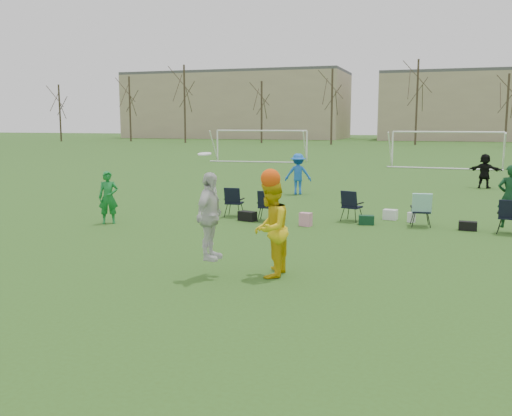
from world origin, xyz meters
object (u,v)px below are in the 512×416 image
at_px(fielder_blue, 298,174).
at_px(fielder_black, 485,171).
at_px(fielder_green_near, 108,197).
at_px(goal_mid, 447,139).
at_px(goal_left, 261,137).
at_px(center_contest, 249,223).

relative_size(fielder_blue, fielder_black, 1.08).
bearing_deg(fielder_black, fielder_green_near, 67.38).
bearing_deg(goal_mid, fielder_black, -78.29).
relative_size(fielder_green_near, fielder_blue, 0.92).
bearing_deg(goal_left, fielder_blue, -72.97).
bearing_deg(fielder_black, center_contest, 90.61).
bearing_deg(fielder_green_near, fielder_blue, 38.43).
distance_m(fielder_blue, center_contest, 13.34).
height_order(fielder_black, center_contest, center_contest).
bearing_deg(center_contest, fielder_black, 73.30).
height_order(fielder_blue, center_contest, center_contest).
distance_m(fielder_green_near, goal_mid, 28.27).
height_order(fielder_green_near, goal_mid, goal_mid).
distance_m(fielder_blue, goal_left, 21.35).
distance_m(fielder_green_near, center_contest, 7.47).
bearing_deg(fielder_blue, goal_mid, -120.72).
distance_m(fielder_green_near, fielder_black, 17.88).
relative_size(fielder_black, center_contest, 0.65).
distance_m(fielder_green_near, goal_left, 28.86).
height_order(fielder_green_near, fielder_blue, fielder_blue).
bearing_deg(fielder_green_near, goal_mid, 41.38).
height_order(goal_left, goal_mid, same).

